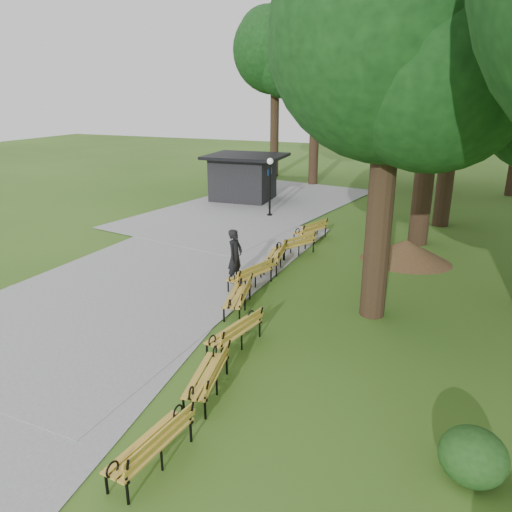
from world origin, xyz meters
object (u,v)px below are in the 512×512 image
at_px(bench_5, 275,257).
at_px(lawn_tree_0, 394,37).
at_px(bench_4, 250,274).
at_px(lawn_tree_4, 462,49).
at_px(bench_0, 151,444).
at_px(kiosk, 243,177).
at_px(lamp_post, 270,174).
at_px(bench_3, 237,296).
at_px(person, 235,256).
at_px(bench_1, 206,376).
at_px(bench_7, 310,230).
at_px(dirt_mound, 406,251).
at_px(bench_6, 295,244).
at_px(bench_2, 234,332).

distance_m(bench_5, lawn_tree_0, 8.34).
height_order(bench_4, lawn_tree_4, lawn_tree_4).
relative_size(bench_0, bench_4, 1.00).
height_order(kiosk, lamp_post, lamp_post).
bearing_deg(lawn_tree_4, bench_0, -100.85).
distance_m(bench_0, bench_3, 6.44).
relative_size(person, bench_3, 0.97).
bearing_deg(kiosk, bench_1, -71.58).
xyz_separation_m(bench_1, bench_5, (-1.44, 7.86, 0.00)).
height_order(bench_5, bench_7, same).
distance_m(kiosk, bench_0, 21.84).
height_order(bench_4, lawn_tree_0, lawn_tree_0).
relative_size(bench_1, bench_5, 1.00).
height_order(lamp_post, dirt_mound, lamp_post).
height_order(dirt_mound, bench_5, bench_5).
bearing_deg(bench_1, bench_4, -176.50).
bearing_deg(bench_1, bench_6, 176.21).
bearing_deg(lawn_tree_0, bench_4, 172.15).
height_order(bench_3, lawn_tree_4, lawn_tree_4).
bearing_deg(bench_3, bench_4, 178.07).
bearing_deg(bench_7, bench_0, 26.03).
relative_size(lamp_post, bench_6, 1.56).
relative_size(kiosk, bench_1, 2.26).
xyz_separation_m(person, bench_4, (0.62, -0.19, -0.48)).
distance_m(lamp_post, bench_3, 11.69).
relative_size(lamp_post, bench_3, 1.56).
distance_m(person, bench_2, 4.45).
distance_m(bench_5, bench_6, 1.71).
bearing_deg(bench_6, kiosk, -118.38).
distance_m(bench_4, lawn_tree_4, 14.06).
height_order(lamp_post, bench_2, lamp_post).
relative_size(person, bench_6, 0.97).
distance_m(bench_3, bench_4, 1.82).
height_order(bench_3, bench_5, same).
relative_size(bench_1, bench_4, 1.00).
distance_m(person, bench_5, 2.01).
xyz_separation_m(person, bench_0, (2.30, -8.27, -0.48)).
distance_m(person, lawn_tree_0, 7.96).
xyz_separation_m(lamp_post, bench_1, (4.47, -15.15, -1.71)).
distance_m(kiosk, bench_4, 13.74).
bearing_deg(bench_5, bench_7, 167.92).
distance_m(dirt_mound, bench_5, 5.03).
relative_size(kiosk, bench_7, 2.26).
xyz_separation_m(kiosk, bench_7, (6.07, -6.46, -0.90)).
distance_m(kiosk, dirt_mound, 12.85).
distance_m(lamp_post, dirt_mound, 8.83).
distance_m(kiosk, bench_2, 17.73).
bearing_deg(bench_4, lawn_tree_0, 99.16).
relative_size(bench_0, bench_7, 1.00).
bearing_deg(bench_1, bench_2, 177.36).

